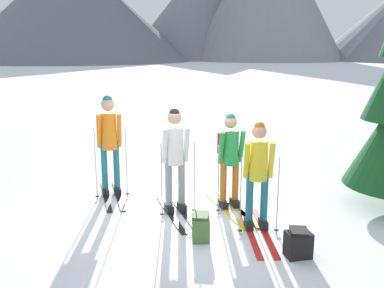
# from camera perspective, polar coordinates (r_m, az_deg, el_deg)

# --- Properties ---
(ground_plane) EXTENTS (400.00, 400.00, 0.00)m
(ground_plane) POSITION_cam_1_polar(r_m,az_deg,el_deg) (7.16, 0.16, -9.08)
(ground_plane) COLOR white
(skier_in_orange) EXTENTS (0.89, 1.59, 1.85)m
(skier_in_orange) POSITION_cam_1_polar(r_m,az_deg,el_deg) (7.79, -11.06, 0.68)
(skier_in_orange) COLOR black
(skier_in_orange) RESTS_ON ground
(skier_in_white) EXTENTS (0.94, 1.60, 1.74)m
(skier_in_white) POSITION_cam_1_polar(r_m,az_deg,el_deg) (6.87, -2.34, -1.42)
(skier_in_white) COLOR black
(skier_in_white) RESTS_ON ground
(skier_in_green) EXTENTS (0.97, 1.66, 1.63)m
(skier_in_green) POSITION_cam_1_polar(r_m,az_deg,el_deg) (7.09, 5.07, -1.66)
(skier_in_green) COLOR yellow
(skier_in_green) RESTS_ON ground
(skier_in_yellow) EXTENTS (0.60, 1.78, 1.64)m
(skier_in_yellow) POSITION_cam_1_polar(r_m,az_deg,el_deg) (6.28, 8.84, -3.86)
(skier_in_yellow) COLOR red
(skier_in_yellow) RESTS_ON ground
(backpack_on_snow_front) EXTENTS (0.38, 0.33, 0.38)m
(backpack_on_snow_front) POSITION_cam_1_polar(r_m,az_deg,el_deg) (5.83, 14.09, -12.83)
(backpack_on_snow_front) COLOR black
(backpack_on_snow_front) RESTS_ON ground
(backpack_on_snow_beside) EXTENTS (0.29, 0.35, 0.38)m
(backpack_on_snow_beside) POSITION_cam_1_polar(r_m,az_deg,el_deg) (6.13, 1.17, -11.11)
(backpack_on_snow_beside) COLOR #4C7238
(backpack_on_snow_beside) RESTS_ON ground
(mountain_ridge_distant) EXTENTS (109.16, 56.44, 28.27)m
(mountain_ridge_distant) POSITION_cam_1_polar(r_m,az_deg,el_deg) (89.28, 5.11, 18.16)
(mountain_ridge_distant) COLOR slate
(mountain_ridge_distant) RESTS_ON ground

